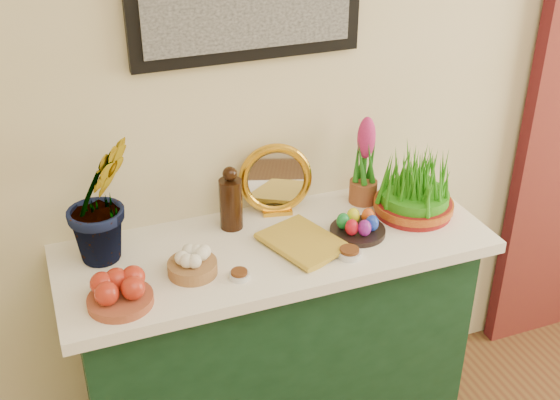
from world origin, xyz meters
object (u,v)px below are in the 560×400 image
(hyacinth_green, at_px, (98,181))
(book, at_px, (279,252))
(sideboard, at_px, (275,352))
(mirror, at_px, (276,180))
(wheatgrass_sabzeh, at_px, (415,188))

(hyacinth_green, distance_m, book, 0.59)
(sideboard, bearing_deg, mirror, 68.16)
(mirror, bearing_deg, hyacinth_green, -172.72)
(hyacinth_green, distance_m, wheatgrass_sabzeh, 1.05)
(sideboard, distance_m, book, 0.49)
(hyacinth_green, bearing_deg, sideboard, -32.05)
(mirror, bearing_deg, wheatgrass_sabzeh, -22.33)
(sideboard, height_order, hyacinth_green, hyacinth_green)
(mirror, xyz_separation_m, wheatgrass_sabzeh, (0.44, -0.18, -0.02))
(hyacinth_green, bearing_deg, wheatgrass_sabzeh, -26.10)
(hyacinth_green, height_order, wheatgrass_sabzeh, hyacinth_green)
(book, distance_m, wheatgrass_sabzeh, 0.55)
(wheatgrass_sabzeh, bearing_deg, mirror, 157.67)
(mirror, height_order, book, mirror)
(sideboard, distance_m, wheatgrass_sabzeh, 0.76)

